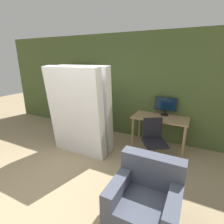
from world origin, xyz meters
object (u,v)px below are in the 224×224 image
bookshelf (81,99)px  office_chair (154,145)px  mattress_far (86,109)px  armchair (146,200)px  mattress_near (76,113)px  monitor (165,105)px

bookshelf → office_chair: bearing=-20.2°
mattress_far → bookshelf: bearing=131.2°
office_chair → armchair: office_chair is taller
office_chair → mattress_far: mattress_far is taller
bookshelf → armchair: bearing=-40.8°
mattress_far → armchair: size_ratio=2.29×
mattress_far → office_chair: bearing=5.1°
bookshelf → mattress_near: size_ratio=0.96×
monitor → office_chair: monitor is taller
monitor → mattress_far: 1.90m
monitor → office_chair: bearing=-91.0°
monitor → bookshelf: bookshelf is taller
mattress_near → office_chair: bearing=17.4°
armchair → monitor: bearing=96.0°
mattress_near → mattress_far: 0.35m
monitor → armchair: (0.25, -2.38, -0.68)m
office_chair → mattress_near: size_ratio=0.47×
bookshelf → armchair: bookshelf is taller
office_chair → monitor: bearing=89.0°
mattress_near → armchair: 2.18m
office_chair → mattress_far: size_ratio=0.47×
bookshelf → mattress_far: 1.41m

